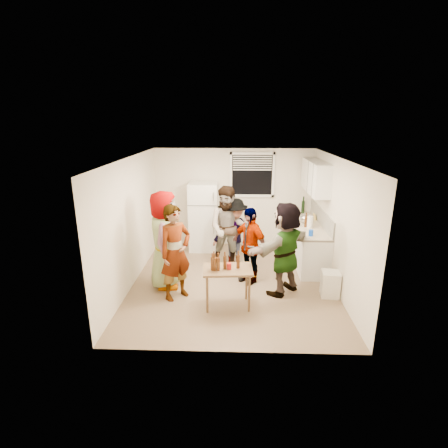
{
  "coord_description": "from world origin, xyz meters",
  "views": [
    {
      "loc": [
        0.06,
        -6.5,
        3.21
      ],
      "look_at": [
        -0.18,
        0.27,
        1.15
      ],
      "focal_mm": 28.0,
      "sensor_mm": 36.0,
      "label": 1
    }
  ],
  "objects_px": {
    "trash_bin": "(330,284)",
    "serving_table": "(228,305)",
    "refrigerator": "(204,217)",
    "guest_back_left": "(228,267)",
    "red_cup": "(229,269)",
    "kettle": "(305,223)",
    "wine_bottle": "(303,213)",
    "guest_black": "(249,281)",
    "blue_cup": "(311,236)",
    "beer_bottle_table": "(238,268)",
    "guest_grey": "(167,285)",
    "guest_stripe": "(177,297)",
    "beer_bottle_counter": "(305,227)",
    "guest_orange": "(283,292)",
    "guest_back_right": "(234,264)"
  },
  "relations": [
    {
      "from": "refrigerator",
      "to": "trash_bin",
      "type": "distance_m",
      "value": 3.58
    },
    {
      "from": "red_cup",
      "to": "guest_back_right",
      "type": "distance_m",
      "value": 2.01
    },
    {
      "from": "beer_bottle_counter",
      "to": "trash_bin",
      "type": "xyz_separation_m",
      "value": [
        0.23,
        -1.46,
        -0.65
      ]
    },
    {
      "from": "guest_stripe",
      "to": "guest_orange",
      "type": "xyz_separation_m",
      "value": [
        2.0,
        0.27,
        0.0
      ]
    },
    {
      "from": "red_cup",
      "to": "refrigerator",
      "type": "bearing_deg",
      "value": 103.79
    },
    {
      "from": "trash_bin",
      "to": "guest_back_left",
      "type": "bearing_deg",
      "value": 147.01
    },
    {
      "from": "guest_grey",
      "to": "blue_cup",
      "type": "bearing_deg",
      "value": -80.68
    },
    {
      "from": "blue_cup",
      "to": "beer_bottle_table",
      "type": "bearing_deg",
      "value": -140.17
    },
    {
      "from": "kettle",
      "to": "serving_table",
      "type": "height_order",
      "value": "kettle"
    },
    {
      "from": "refrigerator",
      "to": "guest_back_left",
      "type": "relative_size",
      "value": 0.92
    },
    {
      "from": "guest_orange",
      "to": "guest_back_right",
      "type": "bearing_deg",
      "value": -99.92
    },
    {
      "from": "guest_back_right",
      "to": "guest_grey",
      "type": "bearing_deg",
      "value": -152.15
    },
    {
      "from": "refrigerator",
      "to": "trash_bin",
      "type": "bearing_deg",
      "value": -43.01
    },
    {
      "from": "blue_cup",
      "to": "guest_grey",
      "type": "distance_m",
      "value": 3.09
    },
    {
      "from": "refrigerator",
      "to": "serving_table",
      "type": "relative_size",
      "value": 2.0
    },
    {
      "from": "wine_bottle",
      "to": "serving_table",
      "type": "height_order",
      "value": "wine_bottle"
    },
    {
      "from": "serving_table",
      "to": "guest_back_left",
      "type": "height_order",
      "value": "serving_table"
    },
    {
      "from": "serving_table",
      "to": "wine_bottle",
      "type": "bearing_deg",
      "value": 59.25
    },
    {
      "from": "red_cup",
      "to": "guest_black",
      "type": "distance_m",
      "value": 1.3
    },
    {
      "from": "wine_bottle",
      "to": "guest_black",
      "type": "height_order",
      "value": "wine_bottle"
    },
    {
      "from": "trash_bin",
      "to": "serving_table",
      "type": "distance_m",
      "value": 1.97
    },
    {
      "from": "beer_bottle_counter",
      "to": "red_cup",
      "type": "bearing_deg",
      "value": -131.0
    },
    {
      "from": "guest_stripe",
      "to": "wine_bottle",
      "type": "bearing_deg",
      "value": 1.03
    },
    {
      "from": "serving_table",
      "to": "guest_back_left",
      "type": "xyz_separation_m",
      "value": [
        -0.02,
        1.68,
        0.0
      ]
    },
    {
      "from": "blue_cup",
      "to": "guest_grey",
      "type": "xyz_separation_m",
      "value": [
        -2.91,
        -0.52,
        -0.9
      ]
    },
    {
      "from": "trash_bin",
      "to": "guest_orange",
      "type": "xyz_separation_m",
      "value": [
        -0.85,
        0.13,
        -0.25
      ]
    },
    {
      "from": "kettle",
      "to": "serving_table",
      "type": "xyz_separation_m",
      "value": [
        -1.73,
        -2.2,
        -0.9
      ]
    },
    {
      "from": "red_cup",
      "to": "kettle",
      "type": "bearing_deg",
      "value": 52.42
    },
    {
      "from": "trash_bin",
      "to": "guest_stripe",
      "type": "bearing_deg",
      "value": -177.18
    },
    {
      "from": "kettle",
      "to": "beer_bottle_counter",
      "type": "distance_m",
      "value": 0.32
    },
    {
      "from": "guest_back_left",
      "to": "guest_back_right",
      "type": "distance_m",
      "value": 0.23
    },
    {
      "from": "blue_cup",
      "to": "guest_back_right",
      "type": "height_order",
      "value": "blue_cup"
    },
    {
      "from": "kettle",
      "to": "blue_cup",
      "type": "xyz_separation_m",
      "value": [
        -0.06,
        -0.92,
        0.0
      ]
    },
    {
      "from": "wine_bottle",
      "to": "guest_orange",
      "type": "bearing_deg",
      "value": -107.1
    },
    {
      "from": "guest_back_left",
      "to": "guest_stripe",
      "type": "bearing_deg",
      "value": -117.56
    },
    {
      "from": "refrigerator",
      "to": "trash_bin",
      "type": "relative_size",
      "value": 3.52
    },
    {
      "from": "wine_bottle",
      "to": "blue_cup",
      "type": "bearing_deg",
      "value": -95.04
    },
    {
      "from": "beer_bottle_table",
      "to": "guest_black",
      "type": "relative_size",
      "value": 0.15
    },
    {
      "from": "trash_bin",
      "to": "guest_black",
      "type": "height_order",
      "value": "trash_bin"
    },
    {
      "from": "guest_stripe",
      "to": "guest_grey",
      "type": "bearing_deg",
      "value": 77.55
    },
    {
      "from": "kettle",
      "to": "trash_bin",
      "type": "bearing_deg",
      "value": -70.54
    },
    {
      "from": "red_cup",
      "to": "guest_grey",
      "type": "bearing_deg",
      "value": 148.74
    },
    {
      "from": "wine_bottle",
      "to": "guest_back_left",
      "type": "height_order",
      "value": "wine_bottle"
    },
    {
      "from": "trash_bin",
      "to": "guest_back_right",
      "type": "bearing_deg",
      "value": 141.4
    },
    {
      "from": "trash_bin",
      "to": "guest_black",
      "type": "relative_size",
      "value": 0.31
    },
    {
      "from": "beer_bottle_counter",
      "to": "guest_orange",
      "type": "height_order",
      "value": "beer_bottle_counter"
    },
    {
      "from": "guest_back_right",
      "to": "guest_orange",
      "type": "relative_size",
      "value": 0.87
    },
    {
      "from": "wine_bottle",
      "to": "trash_bin",
      "type": "xyz_separation_m",
      "value": [
        0.08,
        -2.65,
        -0.65
      ]
    },
    {
      "from": "beer_bottle_counter",
      "to": "beer_bottle_table",
      "type": "height_order",
      "value": "beer_bottle_counter"
    },
    {
      "from": "beer_bottle_table",
      "to": "blue_cup",
      "type": "bearing_deg",
      "value": 39.83
    }
  ]
}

